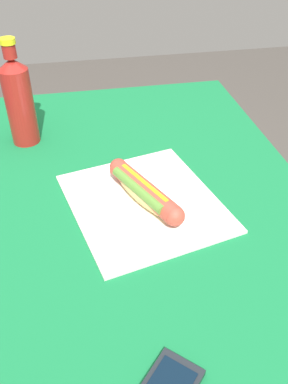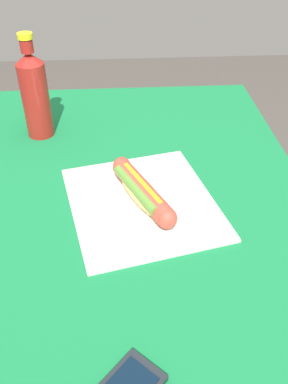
# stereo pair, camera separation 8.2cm
# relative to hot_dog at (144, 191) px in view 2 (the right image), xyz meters

# --- Properties ---
(dining_table) EXTENTS (1.17, 0.78, 0.78)m
(dining_table) POSITION_rel_hot_dog_xyz_m (-0.01, 0.04, -0.18)
(dining_table) COLOR brown
(dining_table) RESTS_ON ground
(paper_wrapper) EXTENTS (0.37, 0.34, 0.01)m
(paper_wrapper) POSITION_rel_hot_dog_xyz_m (0.00, -0.00, -0.03)
(paper_wrapper) COLOR silver
(paper_wrapper) RESTS_ON dining_table
(hot_dog) EXTENTS (0.21, 0.12, 0.05)m
(hot_dog) POSITION_rel_hot_dog_xyz_m (0.00, 0.00, 0.00)
(hot_dog) COLOR #E5BC75
(hot_dog) RESTS_ON paper_wrapper
(soda_bottle) EXTENTS (0.07, 0.07, 0.25)m
(soda_bottle) POSITION_rel_hot_dog_xyz_m (0.30, 0.24, 0.08)
(soda_bottle) COLOR maroon
(soda_bottle) RESTS_ON dining_table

